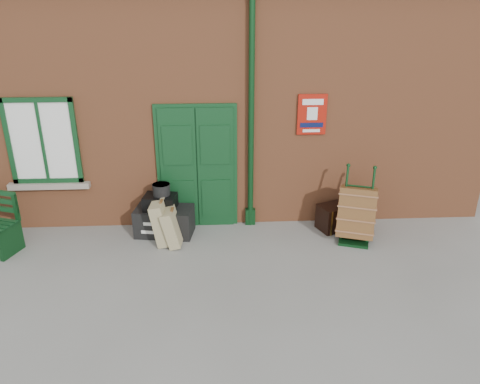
{
  "coord_description": "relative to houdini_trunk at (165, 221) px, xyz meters",
  "views": [
    {
      "loc": [
        0.04,
        -6.36,
        3.93
      ],
      "look_at": [
        0.41,
        0.6,
        1.0
      ],
      "focal_mm": 35.0,
      "sensor_mm": 36.0,
      "label": 1
    }
  ],
  "objects": [
    {
      "name": "suitcase_back",
      "position": [
        -0.01,
        -0.29,
        0.13
      ],
      "size": [
        0.37,
        0.55,
        0.76
      ],
      "primitive_type": "cube",
      "rotation": [
        0.0,
        -0.17,
        -0.07
      ],
      "color": "tan",
      "rests_on": "ground"
    },
    {
      "name": "porter_trolley",
      "position": [
        3.32,
        -0.37,
        0.25
      ],
      "size": [
        0.8,
        0.83,
        1.28
      ],
      "rotation": [
        0.0,
        0.0,
        -0.33
      ],
      "color": "#0C3315",
      "rests_on": "ground"
    },
    {
      "name": "strongbox",
      "position": [
        -0.05,
        0.0,
        0.37
      ],
      "size": [
        0.6,
        0.48,
        0.25
      ],
      "primitive_type": "cube",
      "rotation": [
        0.0,
        0.0,
        -0.15
      ],
      "color": "black",
      "rests_on": "houdini_trunk"
    },
    {
      "name": "station_building",
      "position": [
        0.89,
        2.37,
        1.91
      ],
      "size": [
        10.3,
        4.3,
        4.36
      ],
      "color": "#A55A35",
      "rests_on": "ground"
    },
    {
      "name": "dark_trunk",
      "position": [
        3.09,
        0.05,
        -0.02
      ],
      "size": [
        0.75,
        0.62,
        0.46
      ],
      "primitive_type": "cube",
      "rotation": [
        0.0,
        0.0,
        0.38
      ],
      "color": "black",
      "rests_on": "ground"
    },
    {
      "name": "houdini_trunk",
      "position": [
        0.0,
        0.0,
        0.0
      ],
      "size": [
        1.06,
        0.69,
        0.5
      ],
      "primitive_type": "cube",
      "rotation": [
        0.0,
        0.0,
        -0.15
      ],
      "color": "black",
      "rests_on": "ground"
    },
    {
      "name": "ground",
      "position": [
        0.9,
        -1.13,
        -0.25
      ],
      "size": [
        80.0,
        80.0,
        0.0
      ],
      "primitive_type": "plane",
      "color": "gray",
      "rests_on": "ground"
    },
    {
      "name": "suitcase_front",
      "position": [
        0.17,
        -0.39,
        0.08
      ],
      "size": [
        0.36,
        0.49,
        0.65
      ],
      "primitive_type": "cube",
      "rotation": [
        0.0,
        -0.24,
        -0.07
      ],
      "color": "tan",
      "rests_on": "ground"
    },
    {
      "name": "hatbox",
      "position": [
        -0.02,
        0.03,
        0.6
      ],
      "size": [
        0.34,
        0.34,
        0.2
      ],
      "primitive_type": "cylinder",
      "rotation": [
        0.0,
        0.0,
        -0.15
      ],
      "color": "black",
      "rests_on": "strongbox"
    }
  ]
}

